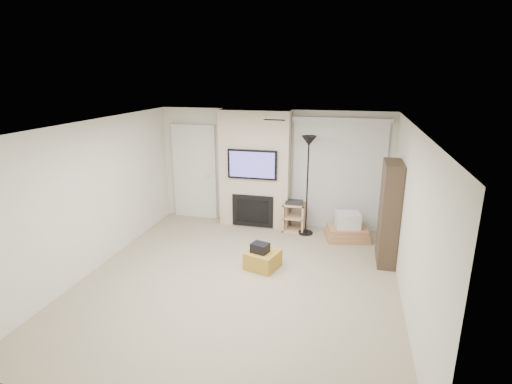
% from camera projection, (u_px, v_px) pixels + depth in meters
% --- Properties ---
extents(floor, '(5.00, 5.50, 0.00)m').
position_uv_depth(floor, '(239.00, 281.00, 6.45)').
color(floor, tan).
rests_on(floor, ground).
extents(ceiling, '(5.00, 5.50, 0.00)m').
position_uv_depth(ceiling, '(236.00, 125.00, 5.73)').
color(ceiling, white).
rests_on(ceiling, wall_back).
extents(wall_back, '(5.00, 0.00, 2.50)m').
position_uv_depth(wall_back, '(273.00, 168.00, 8.65)').
color(wall_back, beige).
rests_on(wall_back, ground).
extents(wall_front, '(5.00, 0.00, 2.50)m').
position_uv_depth(wall_front, '(151.00, 305.00, 3.53)').
color(wall_front, beige).
rests_on(wall_front, ground).
extents(wall_left, '(0.00, 5.50, 2.50)m').
position_uv_depth(wall_left, '(94.00, 196.00, 6.65)').
color(wall_left, beige).
rests_on(wall_left, ground).
extents(wall_right, '(0.00, 5.50, 2.50)m').
position_uv_depth(wall_right, '(411.00, 221.00, 5.53)').
color(wall_right, beige).
rests_on(wall_right, ground).
extents(hvac_vent, '(0.35, 0.18, 0.01)m').
position_uv_depth(hvac_vent, '(274.00, 120.00, 6.39)').
color(hvac_vent, silver).
rests_on(hvac_vent, ceiling).
extents(ottoman, '(0.63, 0.63, 0.30)m').
position_uv_depth(ottoman, '(263.00, 260.00, 6.84)').
color(ottoman, '#A77E29').
rests_on(ottoman, floor).
extents(black_bag, '(0.33, 0.29, 0.16)m').
position_uv_depth(black_bag, '(260.00, 248.00, 6.75)').
color(black_bag, black).
rests_on(black_bag, ottoman).
extents(fireplace_wall, '(1.50, 0.47, 2.50)m').
position_uv_depth(fireplace_wall, '(255.00, 170.00, 8.54)').
color(fireplace_wall, beige).
rests_on(fireplace_wall, floor).
extents(entry_door, '(1.02, 0.11, 2.14)m').
position_uv_depth(entry_door, '(195.00, 172.00, 9.08)').
color(entry_door, silver).
rests_on(entry_door, floor).
extents(vertical_blinds, '(1.98, 0.10, 2.37)m').
position_uv_depth(vertical_blinds, '(338.00, 171.00, 8.28)').
color(vertical_blinds, silver).
rests_on(vertical_blinds, floor).
extents(floor_lamp, '(0.30, 0.30, 2.05)m').
position_uv_depth(floor_lamp, '(308.00, 158.00, 7.89)').
color(floor_lamp, black).
rests_on(floor_lamp, floor).
extents(av_stand, '(0.45, 0.38, 0.66)m').
position_uv_depth(av_stand, '(294.00, 215.00, 8.43)').
color(av_stand, tan).
rests_on(av_stand, floor).
extents(box_stack, '(0.94, 0.79, 0.56)m').
position_uv_depth(box_stack, '(347.00, 229.00, 8.02)').
color(box_stack, '#B27C52').
rests_on(box_stack, floor).
extents(bookshelf, '(0.30, 0.80, 1.80)m').
position_uv_depth(bookshelf, '(389.00, 213.00, 6.88)').
color(bookshelf, '#34271C').
rests_on(bookshelf, floor).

